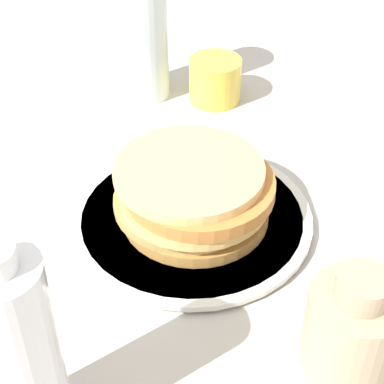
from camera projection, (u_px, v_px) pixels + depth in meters
The scene contains 7 objects.
ground_plane at pixel (166, 213), 0.78m from camera, with size 4.00×4.00×0.00m, color #BCB7AD.
plate at pixel (192, 218), 0.76m from camera, with size 0.28×0.28×0.01m.
pancake_stack at pixel (194, 193), 0.74m from camera, with size 0.18×0.18×0.07m.
juice_glass at pixel (215, 80), 0.96m from camera, with size 0.08×0.08×0.07m.
cream_jug at pixel (354, 327), 0.58m from camera, with size 0.09×0.09×0.11m.
water_bottle_near at pixel (142, 28), 0.93m from camera, with size 0.08×0.08×0.23m.
water_bottle_mid at pixel (20, 355), 0.50m from camera, with size 0.06×0.06×0.22m.
Camera 1 is at (-0.56, 0.18, 0.51)m, focal length 60.00 mm.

